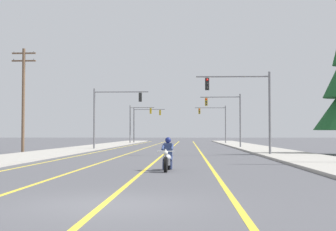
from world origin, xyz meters
TOP-DOWN VIEW (x-y plane):
  - ground_plane at (0.00, 0.00)m, footprint 400.00×400.00m
  - lane_stripe_center at (-0.03, 45.00)m, footprint 0.16×100.00m
  - lane_stripe_left at (-2.98, 45.00)m, footprint 0.16×100.00m
  - lane_stripe_right at (2.98, 45.00)m, footprint 0.16×100.00m
  - lane_stripe_far_left at (-6.17, 45.00)m, footprint 0.16×100.00m
  - sidewalk_kerb_right at (9.29, 40.00)m, footprint 4.40×110.00m
  - sidewalk_kerb_left at (-9.29, 40.00)m, footprint 4.40×110.00m
  - motorcycle_with_rider at (1.00, 10.01)m, footprint 0.70×2.19m
  - traffic_signal_near_right at (6.31, 24.69)m, footprint 5.50×0.37m
  - traffic_signal_near_left at (-5.96, 37.22)m, footprint 5.58×0.37m
  - traffic_signal_mid_right at (6.56, 44.31)m, footprint 4.65×0.37m
  - traffic_signal_mid_left at (-6.31, 65.97)m, footprint 4.01×0.42m
  - traffic_signal_far_right at (6.52, 66.96)m, footprint 5.07×0.59m
  - traffic_signal_far_left at (-5.90, 71.88)m, footprint 5.46×0.51m
  - utility_pole_left_near at (-12.16, 29.46)m, footprint 2.07×0.26m

SIDE VIEW (x-z plane):
  - ground_plane at x=0.00m, z-range 0.00..0.00m
  - lane_stripe_center at x=-0.03m, z-range 0.00..0.01m
  - lane_stripe_left at x=-2.98m, z-range 0.00..0.01m
  - lane_stripe_right at x=2.98m, z-range 0.00..0.01m
  - lane_stripe_far_left at x=-6.17m, z-range 0.00..0.01m
  - sidewalk_kerb_right at x=9.29m, z-range 0.00..0.14m
  - sidewalk_kerb_left at x=-9.29m, z-range 0.00..0.14m
  - motorcycle_with_rider at x=1.00m, z-range -0.14..1.32m
  - traffic_signal_mid_left at x=-6.31m, z-range 0.94..7.14m
  - traffic_signal_mid_right at x=6.56m, z-range 0.98..7.18m
  - traffic_signal_far_right at x=6.52m, z-range 1.01..7.21m
  - traffic_signal_far_left at x=-5.90m, z-range 1.03..7.23m
  - traffic_signal_near_right at x=6.31m, z-range 1.04..7.24m
  - traffic_signal_near_left at x=-5.96m, z-range 1.04..7.24m
  - utility_pole_left_near at x=-12.16m, z-range 0.35..9.26m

